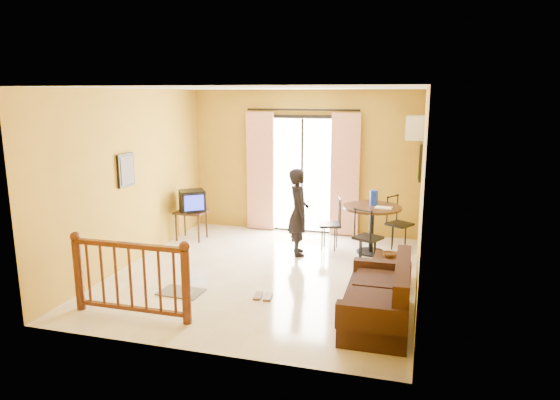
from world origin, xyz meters
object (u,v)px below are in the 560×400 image
(dining_table, at_px, (372,216))
(coffee_table, at_px, (388,267))
(sofa, at_px, (381,300))
(standing_person, at_px, (299,212))
(television, at_px, (192,201))

(dining_table, bearing_deg, coffee_table, -73.96)
(sofa, bearing_deg, coffee_table, 89.61)
(sofa, bearing_deg, dining_table, 97.62)
(dining_table, bearing_deg, standing_person, -161.12)
(television, bearing_deg, coffee_table, -54.22)
(dining_table, distance_m, sofa, 2.77)
(television, height_order, sofa, television)
(coffee_table, bearing_deg, standing_person, 149.74)
(dining_table, xyz_separation_m, sofa, (0.38, -2.72, -0.37))
(television, xyz_separation_m, dining_table, (3.33, 0.08, -0.09))
(television, xyz_separation_m, coffee_table, (3.72, -1.25, -0.51))
(television, relative_size, standing_person, 0.40)
(coffee_table, relative_size, standing_person, 0.54)
(television, relative_size, coffee_table, 0.74)
(coffee_table, xyz_separation_m, sofa, (0.00, -1.38, 0.05))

